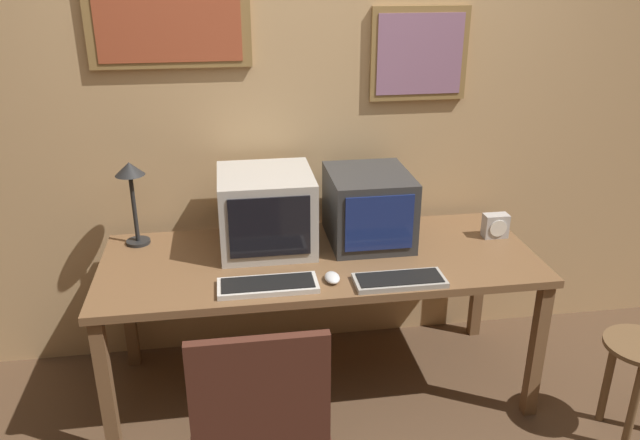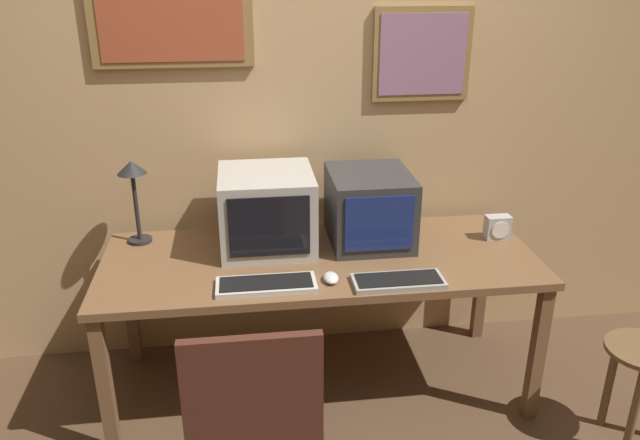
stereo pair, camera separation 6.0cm
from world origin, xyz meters
The scene contains 10 objects.
wall_back centered at (0.00, 1.21, 1.30)m, with size 8.00×0.08×2.60m.
desk centered at (0.00, 0.73, 0.65)m, with size 1.97×0.78×0.72m.
monitor_left centered at (-0.23, 0.89, 0.90)m, with size 0.43×0.44×0.36m.
monitor_right centered at (0.26, 0.89, 0.89)m, with size 0.38×0.44×0.34m.
keyboard_main centered at (-0.26, 0.47, 0.73)m, with size 0.41×0.16×0.03m.
keyboard_side centered at (0.29, 0.43, 0.73)m, with size 0.38×0.15×0.03m.
mouse_near_keyboard centered at (0.01, 0.49, 0.74)m, with size 0.06×0.10×0.03m.
desk_clock centered at (0.88, 0.82, 0.78)m, with size 0.12×0.07×0.12m.
desk_lamp centered at (-0.84, 1.01, 1.02)m, with size 0.13×0.13×0.40m.
side_stool centered at (1.30, 0.20, 0.35)m, with size 0.31×0.31×0.47m.
Camera 2 is at (-0.33, -1.80, 1.97)m, focal length 35.00 mm.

